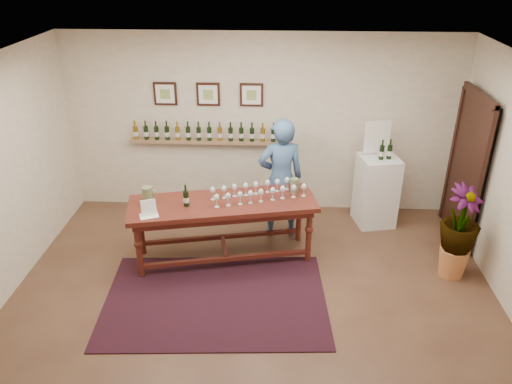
{
  "coord_description": "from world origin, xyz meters",
  "views": [
    {
      "loc": [
        0.28,
        -4.8,
        3.91
      ],
      "look_at": [
        0.0,
        0.8,
        1.1
      ],
      "focal_mm": 35.0,
      "sensor_mm": 36.0,
      "label": 1
    }
  ],
  "objects_px": {
    "tasting_table": "(223,210)",
    "person": "(281,179)",
    "display_pedestal": "(376,191)",
    "potted_plant": "(459,233)"
  },
  "relations": [
    {
      "from": "potted_plant",
      "to": "person",
      "type": "bearing_deg",
      "value": 157.54
    },
    {
      "from": "tasting_table",
      "to": "person",
      "type": "bearing_deg",
      "value": 29.79
    },
    {
      "from": "tasting_table",
      "to": "display_pedestal",
      "type": "height_order",
      "value": "display_pedestal"
    },
    {
      "from": "display_pedestal",
      "to": "potted_plant",
      "type": "bearing_deg",
      "value": -59.12
    },
    {
      "from": "potted_plant",
      "to": "person",
      "type": "height_order",
      "value": "person"
    },
    {
      "from": "tasting_table",
      "to": "person",
      "type": "height_order",
      "value": "person"
    },
    {
      "from": "tasting_table",
      "to": "display_pedestal",
      "type": "distance_m",
      "value": 2.47
    },
    {
      "from": "display_pedestal",
      "to": "potted_plant",
      "type": "xyz_separation_m",
      "value": [
        0.8,
        -1.34,
        0.1
      ]
    },
    {
      "from": "display_pedestal",
      "to": "person",
      "type": "height_order",
      "value": "person"
    },
    {
      "from": "person",
      "to": "tasting_table",
      "type": "bearing_deg",
      "value": 29.99
    }
  ]
}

